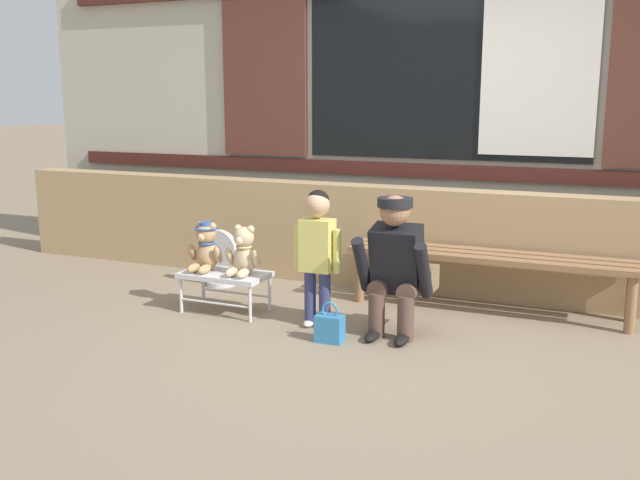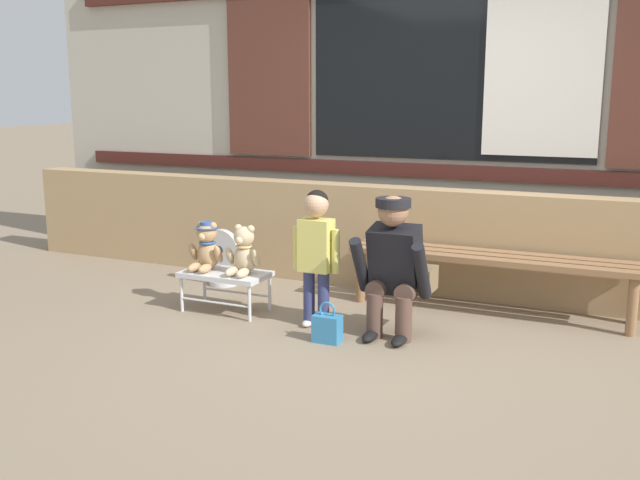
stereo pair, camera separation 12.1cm
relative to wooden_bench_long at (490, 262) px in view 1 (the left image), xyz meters
name	(u,v)px [view 1 (the left image)]	position (x,y,z in m)	size (l,w,h in m)	color
ground_plane	(368,345)	(-0.57, -1.06, -0.37)	(60.00, 60.00, 0.00)	#84725B
brick_low_wall	(427,240)	(-0.57, 0.37, 0.05)	(8.04, 0.25, 0.85)	tan
shop_facade	(449,70)	(-0.57, 0.88, 1.42)	(8.21, 0.26, 3.58)	#B7B2A3
wooden_bench_long	(490,262)	(0.00, 0.00, 0.00)	(2.10, 0.40, 0.44)	#8E6642
small_display_bench	(225,277)	(-1.79, -0.79, -0.11)	(0.64, 0.36, 0.30)	silver
teddy_bear_with_hat	(206,248)	(-1.95, -0.79, 0.10)	(0.28, 0.27, 0.36)	tan
teddy_bear_plain	(243,253)	(-1.63, -0.79, 0.09)	(0.28, 0.26, 0.36)	#CCB289
child_standing	(317,243)	(-1.02, -0.85, 0.22)	(0.35, 0.18, 0.96)	navy
adult_crouching	(397,265)	(-0.47, -0.80, 0.11)	(0.50, 0.49, 0.95)	brown
handbag_on_ground	(330,328)	(-0.82, -1.10, -0.28)	(0.18, 0.11, 0.27)	teal
floor_fan	(219,258)	(-2.22, -0.16, -0.13)	(0.34, 0.24, 0.48)	silver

